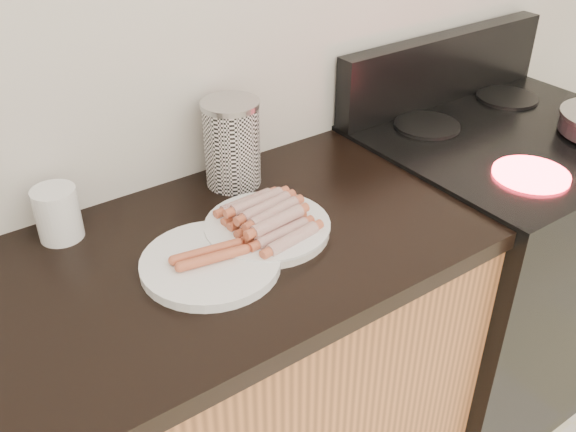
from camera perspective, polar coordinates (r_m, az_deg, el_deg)
wall_back at (r=1.44m, az=-8.60°, el=18.10°), size 4.00×0.04×2.60m
stove at (r=2.07m, az=17.41°, el=-4.41°), size 0.76×0.65×0.91m
stove_panel at (r=1.97m, az=13.63°, el=12.67°), size 0.76×0.06×0.20m
burner_near_left at (r=1.63m, az=20.79°, el=3.49°), size 0.18×0.18×0.01m
burner_far_left at (r=1.82m, az=12.24°, el=7.88°), size 0.18×0.18×0.01m
burner_far_right at (r=2.06m, az=18.89°, el=9.93°), size 0.18×0.18×0.01m
main_plate at (r=1.34m, az=-1.84°, el=-1.17°), size 0.29×0.29×0.02m
side_plate at (r=1.25m, az=-6.90°, el=-4.18°), size 0.33×0.33×0.02m
hotdog_pile at (r=1.33m, az=-1.86°, el=-0.09°), size 0.12×0.21×0.05m
plain_sausages at (r=1.24m, az=-6.96°, el=-3.44°), size 0.13×0.07×0.02m
canister at (r=1.48m, az=-5.00°, el=6.46°), size 0.13×0.13×0.21m
mug at (r=1.38m, az=-19.80°, el=0.20°), size 0.09×0.09×0.11m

